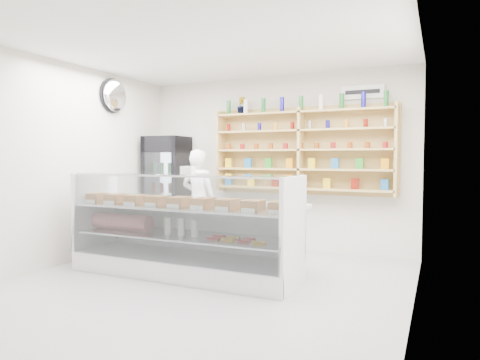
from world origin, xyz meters
The scene contains 8 objects.
room centered at (0.00, 0.00, 1.40)m, with size 5.00×5.00×5.00m.
display_counter centered at (-0.45, 0.47, 0.35)m, with size 2.94×0.88×1.28m.
shop_worker centered at (-1.02, 1.81, 0.81)m, with size 0.59×0.39×1.61m, color white.
drinks_cooler centered at (-1.85, 2.13, 0.93)m, with size 0.72×0.71×1.85m.
wall_shelving centered at (0.50, 2.34, 1.59)m, with size 2.84×0.28×1.33m.
potted_plant centered at (-0.51, 2.34, 2.34)m, with size 0.15×0.12×0.28m, color #1E6626.
security_mirror centered at (-2.17, 1.20, 2.45)m, with size 0.15×0.50×0.50m, color silver.
wall_sign centered at (1.40, 2.47, 2.45)m, with size 0.62×0.03×0.20m, color white.
Camera 1 is at (2.45, -4.08, 1.48)m, focal length 32.00 mm.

